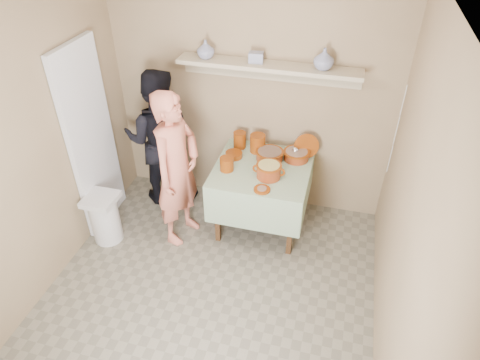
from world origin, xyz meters
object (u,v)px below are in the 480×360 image
(person_cook, at_px, (177,170))
(serving_table, at_px, (262,176))
(person_helper, at_px, (159,139))
(cazuela_rice, at_px, (269,170))
(trash_bin, at_px, (105,218))

(person_cook, bearing_deg, serving_table, -51.06)
(person_helper, relative_size, cazuela_rice, 4.87)
(person_cook, xyz_separation_m, serving_table, (0.78, 0.37, -0.19))
(trash_bin, bearing_deg, serving_table, 23.23)
(person_cook, relative_size, serving_table, 1.71)
(serving_table, bearing_deg, cazuela_rice, -59.04)
(cazuela_rice, relative_size, trash_bin, 0.59)
(person_helper, bearing_deg, serving_table, 158.53)
(cazuela_rice, bearing_deg, serving_table, 120.96)
(cazuela_rice, height_order, trash_bin, cazuela_rice)
(serving_table, xyz_separation_m, cazuela_rice, (0.09, -0.15, 0.20))
(serving_table, distance_m, trash_bin, 1.70)
(person_helper, distance_m, trash_bin, 1.04)
(trash_bin, bearing_deg, cazuela_rice, 17.20)
(serving_table, bearing_deg, person_cook, -154.70)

